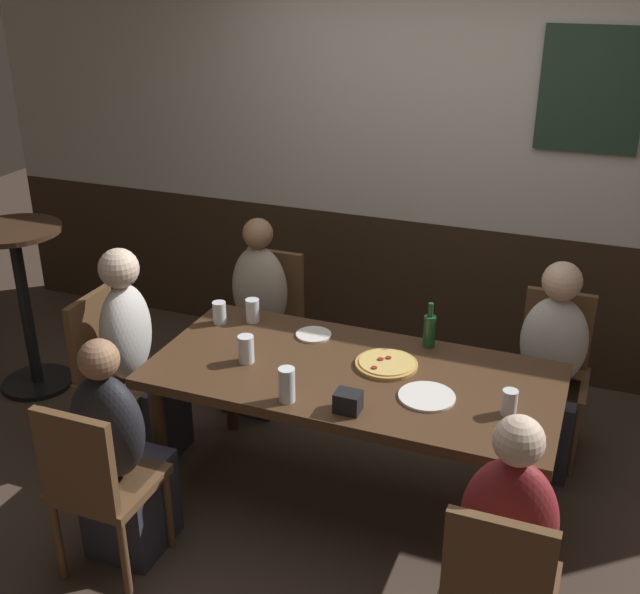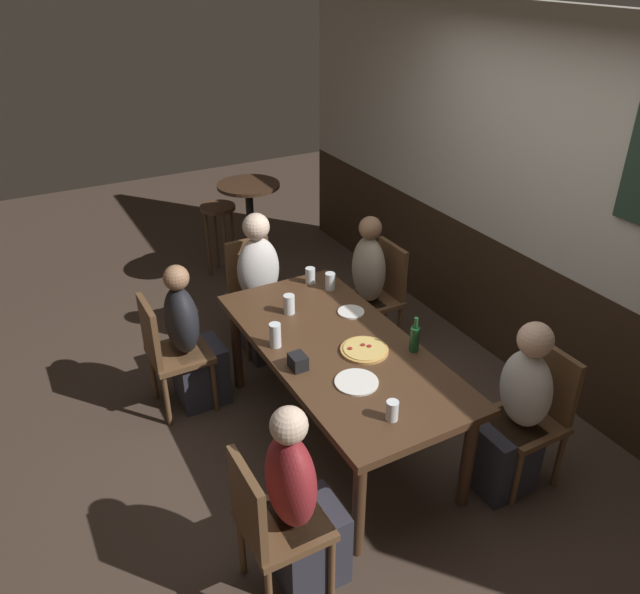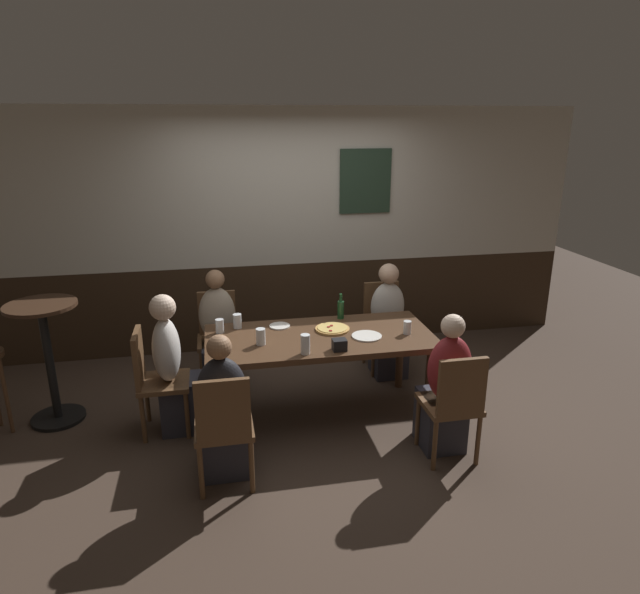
# 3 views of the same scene
# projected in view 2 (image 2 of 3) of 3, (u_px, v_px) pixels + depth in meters

# --- Properties ---
(ground_plane) EXTENTS (12.00, 12.00, 0.00)m
(ground_plane) POSITION_uv_depth(u_px,v_px,m) (338.00, 437.00, 4.22)
(ground_plane) COLOR #423328
(wall_back) EXTENTS (6.40, 0.13, 2.60)m
(wall_back) POSITION_uv_depth(u_px,v_px,m) (549.00, 213.00, 4.27)
(wall_back) COLOR #332316
(wall_back) RESTS_ON ground_plane
(dining_table) EXTENTS (1.89, 0.89, 0.74)m
(dining_table) POSITION_uv_depth(u_px,v_px,m) (339.00, 356.00, 3.90)
(dining_table) COLOR #472D1C
(dining_table) RESTS_ON ground_plane
(chair_right_near) EXTENTS (0.40, 0.40, 0.88)m
(chair_right_near) POSITION_uv_depth(u_px,v_px,m) (270.00, 521.00, 2.98)
(chair_right_near) COLOR brown
(chair_right_near) RESTS_ON ground_plane
(chair_right_far) EXTENTS (0.40, 0.40, 0.88)m
(chair_right_far) POSITION_uv_depth(u_px,v_px,m) (535.00, 410.00, 3.70)
(chair_right_far) COLOR brown
(chair_right_far) RESTS_ON ground_plane
(chair_head_west) EXTENTS (0.40, 0.40, 0.88)m
(chair_head_west) POSITION_uv_depth(u_px,v_px,m) (254.00, 288.00, 5.02)
(chair_head_west) COLOR brown
(chair_head_west) RESTS_ON ground_plane
(chair_left_near) EXTENTS (0.40, 0.40, 0.88)m
(chair_left_near) POSITION_uv_depth(u_px,v_px,m) (168.00, 349.00, 4.26)
(chair_left_near) COLOR brown
(chair_left_near) RESTS_ON ground_plane
(chair_left_far) EXTENTS (0.40, 0.40, 0.88)m
(chair_left_far) POSITION_uv_depth(u_px,v_px,m) (380.00, 291.00, 4.98)
(chair_left_far) COLOR brown
(chair_left_far) RESTS_ON ground_plane
(person_right_near) EXTENTS (0.34, 0.37, 1.13)m
(person_right_near) POSITION_uv_depth(u_px,v_px,m) (300.00, 512.00, 3.06)
(person_right_near) COLOR #2D2D38
(person_right_near) RESTS_ON ground_plane
(person_right_far) EXTENTS (0.34, 0.37, 1.13)m
(person_right_far) POSITION_uv_depth(u_px,v_px,m) (514.00, 421.00, 3.64)
(person_right_far) COLOR #2D2D38
(person_right_far) RESTS_ON ground_plane
(person_head_west) EXTENTS (0.37, 0.34, 1.17)m
(person_head_west) POSITION_uv_depth(u_px,v_px,m) (262.00, 296.00, 4.90)
(person_head_west) COLOR #2D2D38
(person_head_west) RESTS_ON ground_plane
(person_left_near) EXTENTS (0.34, 0.37, 1.10)m
(person_left_near) POSITION_uv_depth(u_px,v_px,m) (192.00, 347.00, 4.35)
(person_left_near) COLOR #2D2D38
(person_left_near) RESTS_ON ground_plane
(person_left_far) EXTENTS (0.34, 0.37, 1.15)m
(person_left_far) POSITION_uv_depth(u_px,v_px,m) (362.00, 297.00, 4.92)
(person_left_far) COLOR #2D2D38
(person_left_far) RESTS_ON ground_plane
(pizza) EXTENTS (0.29, 0.29, 0.03)m
(pizza) POSITION_uv_depth(u_px,v_px,m) (364.00, 350.00, 3.80)
(pizza) COLOR tan
(pizza) RESTS_ON dining_table
(beer_glass_half) EXTENTS (0.07, 0.07, 0.12)m
(beer_glass_half) POSITION_uv_depth(u_px,v_px,m) (330.00, 282.00, 4.47)
(beer_glass_half) COLOR silver
(beer_glass_half) RESTS_ON dining_table
(beer_glass_tall) EXTENTS (0.07, 0.07, 0.11)m
(beer_glass_tall) POSITION_uv_depth(u_px,v_px,m) (392.00, 412.00, 3.23)
(beer_glass_tall) COLOR silver
(beer_glass_tall) RESTS_ON dining_table
(highball_clear) EXTENTS (0.07, 0.07, 0.16)m
(highball_clear) POSITION_uv_depth(u_px,v_px,m) (275.00, 336.00, 3.82)
(highball_clear) COLOR silver
(highball_clear) RESTS_ON dining_table
(tumbler_short) EXTENTS (0.08, 0.08, 0.13)m
(tumbler_short) POSITION_uv_depth(u_px,v_px,m) (289.00, 305.00, 4.17)
(tumbler_short) COLOR silver
(tumbler_short) RESTS_ON dining_table
(pint_glass_pale) EXTENTS (0.07, 0.07, 0.12)m
(pint_glass_pale) POSITION_uv_depth(u_px,v_px,m) (310.00, 276.00, 4.56)
(pint_glass_pale) COLOR silver
(pint_glass_pale) RESTS_ON dining_table
(beer_bottle_green) EXTENTS (0.06, 0.06, 0.23)m
(beer_bottle_green) POSITION_uv_depth(u_px,v_px,m) (415.00, 338.00, 3.77)
(beer_bottle_green) COLOR #194723
(beer_bottle_green) RESTS_ON dining_table
(plate_white_large) EXTENTS (0.25, 0.25, 0.01)m
(plate_white_large) POSITION_uv_depth(u_px,v_px,m) (357.00, 382.00, 3.52)
(plate_white_large) COLOR white
(plate_white_large) RESTS_ON dining_table
(plate_white_small) EXTENTS (0.18, 0.18, 0.01)m
(plate_white_small) POSITION_uv_depth(u_px,v_px,m) (351.00, 312.00, 4.20)
(plate_white_small) COLOR white
(plate_white_small) RESTS_ON dining_table
(condiment_caddy) EXTENTS (0.11, 0.09, 0.09)m
(condiment_caddy) POSITION_uv_depth(u_px,v_px,m) (298.00, 362.00, 3.63)
(condiment_caddy) COLOR black
(condiment_caddy) RESTS_ON dining_table
(side_bar_table) EXTENTS (0.56, 0.56, 1.05)m
(side_bar_table) POSITION_uv_depth(u_px,v_px,m) (251.00, 229.00, 5.77)
(side_bar_table) COLOR black
(side_bar_table) RESTS_ON ground_plane
(bar_stool) EXTENTS (0.34, 0.34, 0.72)m
(bar_stool) POSITION_uv_depth(u_px,v_px,m) (219.00, 221.00, 6.08)
(bar_stool) COLOR #513521
(bar_stool) RESTS_ON ground_plane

